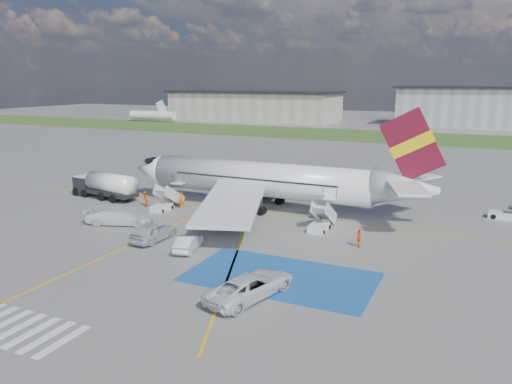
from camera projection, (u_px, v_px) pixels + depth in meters
ground at (195, 243)px, 45.06m from camera, size 400.00×400.00×0.00m
grass_strip at (389, 137)px, 129.10m from camera, size 400.00×30.00×0.01m
taxiway_line_main at (252, 212)px, 55.68m from camera, size 120.00×0.20×0.01m
taxiway_line_cross at (70, 272)px, 38.27m from camera, size 0.20×60.00×0.01m
taxiway_line_diag at (252, 212)px, 55.68m from camera, size 20.71×56.45×0.01m
staging_box at (281, 277)px, 37.41m from camera, size 14.00×8.00×0.01m
crosswalk at (10, 326)px, 29.88m from camera, size 9.00×4.00×0.01m
terminal_west at (254, 106)px, 181.56m from camera, size 60.00×22.00×10.00m
terminal_centre at (479, 107)px, 154.94m from camera, size 48.00×18.00×12.00m
airliner at (271, 180)px, 56.08m from camera, size 36.81×32.95×11.92m
airstairs_fwd at (164, 204)px, 56.53m from camera, size 1.90×5.20×3.60m
airstairs_aft at (320, 224)px, 48.92m from camera, size 1.90×5.20×3.60m
fuel_tanker at (105, 188)px, 61.86m from camera, size 9.73×3.99×3.23m
gpu_cart at (106, 190)px, 63.23m from camera, size 2.16×1.72×1.58m
belt_loader at (511, 217)px, 52.58m from camera, size 4.72×1.98×1.39m
car_silver_a at (154, 232)px, 45.59m from camera, size 2.21×5.08×1.71m
car_silver_b at (188, 243)px, 43.08m from camera, size 2.39×4.38×1.37m
van_white_a at (251, 282)px, 33.75m from camera, size 3.98×6.14×2.12m
van_white_b at (119, 215)px, 50.67m from camera, size 5.61×3.64×2.04m
crew_fwd at (182, 201)px, 56.86m from camera, size 0.81×0.67×1.92m
crew_nose at (145, 199)px, 58.01m from camera, size 1.02×1.09×1.79m
crew_aft at (359, 238)px, 43.87m from camera, size 0.46×0.98×1.63m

